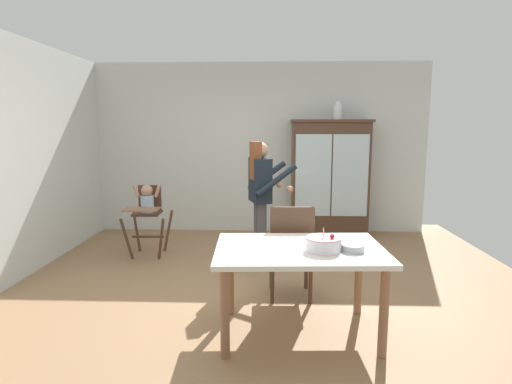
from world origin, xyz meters
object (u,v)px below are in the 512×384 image
Objects in this scene: adult_person at (261,189)px; serving_bowl at (353,248)px; ceramic_vase at (338,112)px; dining_table at (299,259)px; birthday_cake at (323,244)px; high_chair_with_toddler at (147,207)px; china_cabinet at (330,178)px; dining_chair_far_side at (291,246)px.

serving_bowl is at bearing -172.13° from adult_person.
ceramic_vase reaches higher than adult_person.
dining_table is at bearing 168.24° from serving_bowl.
birthday_cake is at bearing -178.97° from adult_person.
high_chair_with_toddler is 2.77m from dining_table.
ceramic_vase is 1.50× the size of serving_bowl.
serving_bowl is (2.27, -2.13, 0.11)m from high_chair_with_toddler.
adult_person is at bearing 107.65° from birthday_cake.
ceramic_vase is at bearing 79.62° from birthday_cake.
china_cabinet is at bearing 77.92° from dining_table.
china_cabinet reaches higher than dining_chair_far_side.
high_chair_with_toddler is 1.60m from adult_person.
serving_bowl is (0.23, -0.00, -0.03)m from birthday_cake.
adult_person is at bearing 102.56° from dining_table.
high_chair_with_toddler is 3.39× the size of birthday_cake.
dining_chair_far_side is at bearing 105.73° from birthday_cake.
dining_table is at bearing 175.94° from adult_person.
dining_chair_far_side is at bearing 120.44° from serving_bowl.
high_chair_with_toddler reaches higher than birthday_cake.
birthday_cake is (0.53, -1.67, -0.17)m from adult_person.
ceramic_vase reaches higher than china_cabinet.
ceramic_vase reaches higher than birthday_cake.
serving_bowl is 0.19× the size of dining_chair_far_side.
dining_table is at bearing 91.35° from dining_chair_far_side.
dining_chair_far_side is (-0.71, -2.50, -0.35)m from china_cabinet.
adult_person is at bearing -18.61° from high_chair_with_toddler.
adult_person is 1.10× the size of dining_table.
birthday_cake is 0.23m from serving_bowl.
high_chair_with_toddler is at bearing 136.85° from serving_bowl.
high_chair_with_toddler is at bearing -156.83° from ceramic_vase.
dining_table is at bearing -49.62° from high_chair_with_toddler.
china_cabinet is at bearing -49.87° from adult_person.
adult_person is 5.47× the size of birthday_cake.
birthday_cake is at bearing -100.38° from ceramic_vase.
china_cabinet reaches higher than adult_person.
ceramic_vase is (0.10, 0.00, 1.02)m from china_cabinet.
dining_table is (-0.77, -3.17, -1.29)m from ceramic_vase.
dining_chair_far_side reaches higher than birthday_cake.
high_chair_with_toddler is (-2.54, -1.12, -0.26)m from china_cabinet.
dining_chair_far_side is (1.83, -1.38, -0.10)m from high_chair_with_toddler.
serving_bowl is at bearing -94.72° from china_cabinet.
ceramic_vase is 0.19× the size of dining_table.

